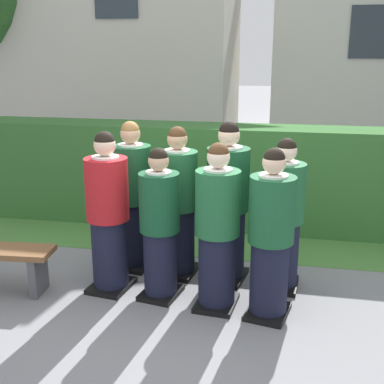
# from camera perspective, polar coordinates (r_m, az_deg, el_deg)

# --- Properties ---
(ground_plane) EXTENTS (60.00, 60.00, 0.00)m
(ground_plane) POSITION_cam_1_polar(r_m,az_deg,el_deg) (5.21, -0.65, -12.07)
(ground_plane) COLOR slate
(student_in_red_blazer) EXTENTS (0.45, 0.55, 1.67)m
(student_in_red_blazer) POSITION_cam_1_polar(r_m,az_deg,el_deg) (5.21, -9.45, -2.75)
(student_in_red_blazer) COLOR black
(student_in_red_blazer) RESTS_ON ground
(student_front_row_1) EXTENTS (0.43, 0.50, 1.54)m
(student_front_row_1) POSITION_cam_1_polar(r_m,az_deg,el_deg) (5.01, -3.66, -4.10)
(student_front_row_1) COLOR black
(student_front_row_1) RESTS_ON ground
(student_front_row_2) EXTENTS (0.42, 0.53, 1.63)m
(student_front_row_2) POSITION_cam_1_polar(r_m,az_deg,el_deg) (4.80, 2.88, -4.47)
(student_front_row_2) COLOR black
(student_front_row_2) RESTS_ON ground
(student_front_row_3) EXTENTS (0.46, 0.53, 1.61)m
(student_front_row_3) POSITION_cam_1_polar(r_m,az_deg,el_deg) (4.69, 8.88, -5.24)
(student_front_row_3) COLOR black
(student_front_row_3) RESTS_ON ground
(student_rear_row_0) EXTENTS (0.45, 0.53, 1.69)m
(student_rear_row_0) POSITION_cam_1_polar(r_m,az_deg,el_deg) (5.72, -6.74, -0.84)
(student_rear_row_0) COLOR black
(student_rear_row_0) RESTS_ON ground
(student_rear_row_1) EXTENTS (0.43, 0.51, 1.66)m
(student_rear_row_1) POSITION_cam_1_polar(r_m,az_deg,el_deg) (5.49, -1.60, -1.59)
(student_rear_row_1) COLOR black
(student_rear_row_1) RESTS_ON ground
(student_rear_row_2) EXTENTS (0.48, 0.58, 1.74)m
(student_rear_row_2) POSITION_cam_1_polar(r_m,az_deg,el_deg) (5.36, 4.04, -1.66)
(student_rear_row_2) COLOR black
(student_rear_row_2) RESTS_ON ground
(student_rear_row_3) EXTENTS (0.42, 0.49, 1.60)m
(student_rear_row_3) POSITION_cam_1_polar(r_m,az_deg,el_deg) (5.26, 10.25, -3.00)
(student_rear_row_3) COLOR black
(student_rear_row_3) RESTS_ON ground
(hedge) EXTENTS (7.00, 0.70, 1.42)m
(hedge) POSITION_cam_1_polar(r_m,az_deg,el_deg) (7.10, 3.18, 1.78)
(hedge) COLOR #33662D
(hedge) RESTS_ON ground
(lawn_strip) EXTENTS (7.00, 0.90, 0.01)m
(lawn_strip) POSITION_cam_1_polar(r_m,az_deg,el_deg) (6.56, 2.09, -5.91)
(lawn_strip) COLOR #477A38
(lawn_strip) RESTS_ON ground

